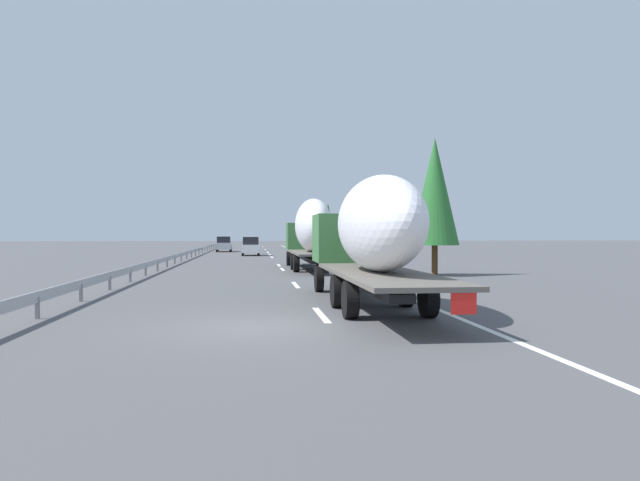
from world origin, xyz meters
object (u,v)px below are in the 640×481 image
truck_trailing (370,233)px  road_sign (327,234)px  car_silver_hatch (224,244)px  car_white_van (251,246)px  truck_lead (311,231)px

truck_trailing → road_sign: bearing=-5.0°
car_silver_hatch → road_sign: size_ratio=1.41×
car_white_van → road_sign: bearing=-141.2°
car_white_van → road_sign: (-8.70, -6.99, 1.28)m
truck_trailing → truck_lead: bearing=0.0°
car_silver_hatch → car_white_van: bearing=-165.6°
truck_lead → road_sign: 16.58m
truck_lead → road_sign: size_ratio=4.13×
truck_lead → truck_trailing: truck_lead is taller
truck_lead → road_sign: bearing=-10.8°
truck_trailing → car_silver_hatch: (57.13, 7.31, -1.37)m
truck_lead → car_silver_hatch: truck_lead is taller
road_sign → car_silver_hatch: bearing=25.3°
truck_trailing → car_white_van: truck_trailing is taller
car_white_van → car_silver_hatch: bearing=14.4°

